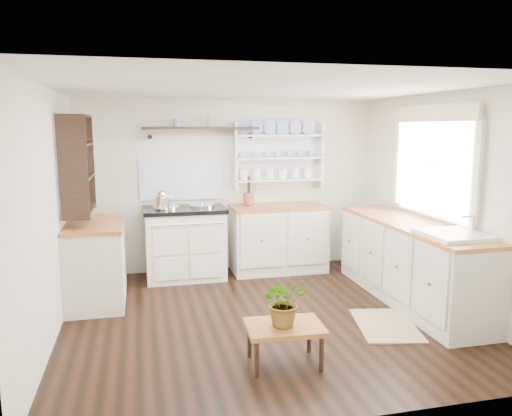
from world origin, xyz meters
name	(u,v)px	position (x,y,z in m)	size (l,w,h in m)	color
floor	(264,317)	(0.00, 0.00, 0.00)	(4.00, 3.80, 0.01)	black
wall_back	(230,185)	(0.00, 1.90, 1.15)	(4.00, 0.02, 2.30)	beige
wall_right	(443,200)	(2.00, 0.00, 1.15)	(0.02, 3.80, 2.30)	beige
wall_left	(50,215)	(-2.00, 0.00, 1.15)	(0.02, 3.80, 2.30)	beige
ceiling	(265,88)	(0.00, 0.00, 2.30)	(4.00, 3.80, 0.01)	white
window	(433,161)	(1.95, 0.15, 1.56)	(0.08, 1.55, 1.22)	white
aga_cooker	(185,242)	(-0.65, 1.57, 0.47)	(1.03, 0.72, 0.95)	white
back_cabinets	(278,237)	(0.60, 1.60, 0.46)	(1.27, 0.63, 0.90)	beige
right_cabinets	(410,261)	(1.70, 0.10, 0.46)	(0.62, 2.43, 0.90)	beige
belfast_sink	(453,247)	(1.70, -0.65, 0.80)	(0.55, 0.60, 0.45)	white
left_cabinets	(96,261)	(-1.70, 0.90, 0.46)	(0.62, 1.13, 0.90)	beige
plate_rack	(277,155)	(0.65, 1.86, 1.56)	(1.20, 0.22, 0.90)	white
high_shelf	(201,129)	(-0.40, 1.78, 1.91)	(1.50, 0.29, 0.16)	black
left_shelving	(77,163)	(-1.84, 0.90, 1.55)	(0.28, 0.80, 1.05)	black
kettle	(162,200)	(-0.93, 1.45, 1.05)	(0.19, 0.19, 0.23)	silver
utensil_crock	(248,199)	(0.21, 1.68, 0.99)	(0.13, 0.13, 0.16)	brown
center_table	(285,330)	(-0.09, -1.03, 0.29)	(0.65, 0.48, 0.34)	brown
potted_plant	(285,301)	(-0.09, -1.03, 0.54)	(0.37, 0.32, 0.41)	#3F7233
floor_rug	(386,325)	(1.11, -0.50, 0.01)	(0.55, 0.85, 0.02)	olive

